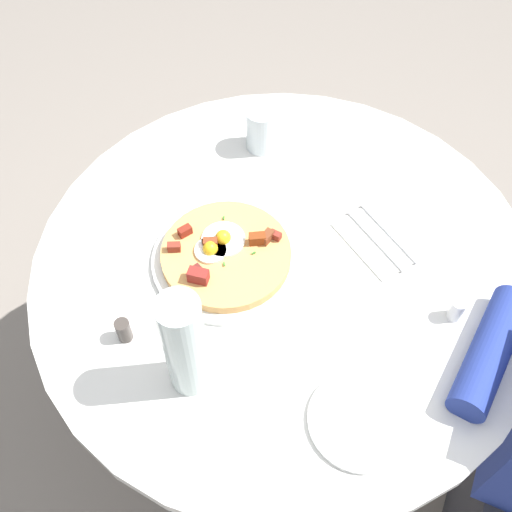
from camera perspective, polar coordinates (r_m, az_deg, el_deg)
name	(u,v)px	position (r m, az deg, el deg)	size (l,w,h in m)	color
ground_plane	(276,404)	(1.93, 1.82, -13.28)	(6.00, 6.00, 0.00)	gray
dining_table	(282,307)	(1.41, 2.42, -4.66)	(1.02, 1.02, 0.75)	silver
pizza_plate	(226,260)	(1.26, -2.71, -0.32)	(0.30, 0.30, 0.01)	white
breakfast_pizza	(225,254)	(1.25, -2.82, 0.23)	(0.26, 0.26, 0.05)	#DFA159
bread_plate	(360,421)	(1.12, 9.45, -14.57)	(0.18, 0.18, 0.01)	white
napkin	(382,237)	(1.32, 11.44, 1.68)	(0.17, 0.14, 0.00)	white
fork	(390,232)	(1.33, 12.06, 2.12)	(0.18, 0.01, 0.01)	silver
knife	(376,240)	(1.31, 10.87, 1.46)	(0.18, 0.01, 0.01)	silver
water_glass	(261,129)	(1.44, 0.46, 11.45)	(0.07, 0.07, 0.10)	silver
water_bottle	(185,346)	(1.03, -6.51, -8.10)	(0.07, 0.07, 0.25)	silver
salt_shaker	(457,309)	(1.23, 17.80, -4.66)	(0.03, 0.03, 0.05)	white
pepper_shaker	(124,330)	(1.18, -11.95, -6.64)	(0.03, 0.03, 0.05)	#3F3833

